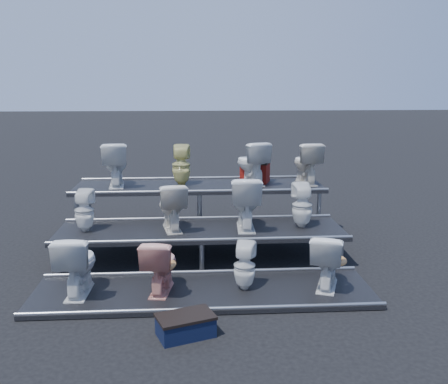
{
  "coord_description": "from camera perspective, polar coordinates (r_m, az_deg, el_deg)",
  "views": [
    {
      "loc": [
        -0.12,
        -7.1,
        2.58
      ],
      "look_at": [
        0.35,
        0.1,
        0.99
      ],
      "focal_mm": 40.0,
      "sensor_mm": 36.0,
      "label": 1
    }
  ],
  "objects": [
    {
      "name": "tier_back",
      "position": [
        8.67,
        -2.83,
        -1.96
      ],
      "size": [
        4.2,
        1.2,
        0.86
      ],
      "primitive_type": "cube",
      "color": "black",
      "rests_on": "ground"
    },
    {
      "name": "red_crate",
      "position": [
        8.79,
        3.57,
        2.23
      ],
      "size": [
        0.56,
        0.5,
        0.34
      ],
      "primitive_type": "cube",
      "rotation": [
        0.0,
        0.0,
        -0.33
      ],
      "color": "maroon",
      "rests_on": "tier_back"
    },
    {
      "name": "toilet_7",
      "position": [
        7.5,
        8.93,
        -1.52
      ],
      "size": [
        0.31,
        0.32,
        0.67
      ],
      "primitive_type": "imported",
      "rotation": [
        0.0,
        0.0,
        3.18
      ],
      "color": "white",
      "rests_on": "tier_mid"
    },
    {
      "name": "toilet_4",
      "position": [
        7.49,
        -15.68,
        -2.07
      ],
      "size": [
        0.31,
        0.31,
        0.61
      ],
      "primitive_type": "imported",
      "rotation": [
        0.0,
        0.0,
        3.02
      ],
      "color": "white",
      "rests_on": "tier_mid"
    },
    {
      "name": "toilet_5",
      "position": [
        7.32,
        -6.03,
        -1.62
      ],
      "size": [
        0.51,
        0.75,
        0.71
      ],
      "primitive_type": "imported",
      "rotation": [
        0.0,
        0.0,
        3.32
      ],
      "color": "silver",
      "rests_on": "tier_mid"
    },
    {
      "name": "toilet_3",
      "position": [
        6.41,
        11.72,
        -7.63
      ],
      "size": [
        0.61,
        0.78,
        0.7
      ],
      "primitive_type": "imported",
      "rotation": [
        0.0,
        0.0,
        2.79
      ],
      "color": "white",
      "rests_on": "tier_front"
    },
    {
      "name": "toilet_11",
      "position": [
        8.73,
        9.38,
        3.3
      ],
      "size": [
        0.47,
        0.74,
        0.72
      ],
      "primitive_type": "imported",
      "rotation": [
        0.0,
        0.0,
        3.24
      ],
      "color": "silver",
      "rests_on": "tier_back"
    },
    {
      "name": "step_stool",
      "position": [
        5.37,
        -4.41,
        -15.1
      ],
      "size": [
        0.64,
        0.51,
        0.2
      ],
      "primitive_type": "cube",
      "rotation": [
        0.0,
        0.0,
        0.35
      ],
      "color": "black",
      "rests_on": "ground"
    },
    {
      "name": "toilet_9",
      "position": [
        8.51,
        -4.91,
        3.08
      ],
      "size": [
        0.33,
        0.34,
        0.69
      ],
      "primitive_type": "imported",
      "rotation": [
        0.0,
        0.0,
        3.08
      ],
      "color": "#D1CB7B",
      "rests_on": "tier_back"
    },
    {
      "name": "tier_front",
      "position": [
        6.33,
        -2.37,
        -11.34
      ],
      "size": [
        4.2,
        1.2,
        0.06
      ],
      "primitive_type": "cube",
      "color": "black",
      "rests_on": "ground"
    },
    {
      "name": "toilet_8",
      "position": [
        8.6,
        -12.32,
        3.12
      ],
      "size": [
        0.49,
        0.77,
        0.75
      ],
      "primitive_type": "imported",
      "rotation": [
        0.0,
        0.0,
        3.24
      ],
      "color": "white",
      "rests_on": "tier_back"
    },
    {
      "name": "toilet_0",
      "position": [
        6.34,
        -16.44,
        -7.88
      ],
      "size": [
        0.45,
        0.75,
        0.76
      ],
      "primitive_type": "imported",
      "rotation": [
        0.0,
        0.0,
        3.11
      ],
      "color": "white",
      "rests_on": "tier_front"
    },
    {
      "name": "tier_mid",
      "position": [
        7.48,
        -2.64,
        -5.92
      ],
      "size": [
        4.2,
        1.2,
        0.46
      ],
      "primitive_type": "cube",
      "color": "black",
      "rests_on": "ground"
    },
    {
      "name": "ground",
      "position": [
        7.55,
        -2.62,
        -7.57
      ],
      "size": [
        80.0,
        80.0,
        0.0
      ],
      "primitive_type": "plane",
      "color": "black",
      "rests_on": "ground"
    },
    {
      "name": "toilet_10",
      "position": [
        8.56,
        3.11,
        3.34
      ],
      "size": [
        0.64,
        0.83,
        0.74
      ],
      "primitive_type": "imported",
      "rotation": [
        0.0,
        0.0,
        3.5
      ],
      "color": "white",
      "rests_on": "tier_back"
    },
    {
      "name": "toilet_6",
      "position": [
        7.34,
        2.47,
        -1.18
      ],
      "size": [
        0.48,
        0.79,
        0.79
      ],
      "primitive_type": "imported",
      "rotation": [
        0.0,
        0.0,
        3.1
      ],
      "color": "white",
      "rests_on": "tier_mid"
    },
    {
      "name": "toilet_1",
      "position": [
        6.2,
        -7.3,
        -8.25
      ],
      "size": [
        0.48,
        0.72,
        0.68
      ],
      "primitive_type": "imported",
      "rotation": [
        0.0,
        0.0,
        2.98
      ],
      "color": "#E69888",
      "rests_on": "tier_front"
    },
    {
      "name": "toilet_2",
      "position": [
        6.24,
        2.37,
        -8.43
      ],
      "size": [
        0.34,
        0.34,
        0.6
      ],
      "primitive_type": "imported",
      "rotation": [
        0.0,
        0.0,
        2.85
      ],
      "color": "white",
      "rests_on": "tier_front"
    }
  ]
}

